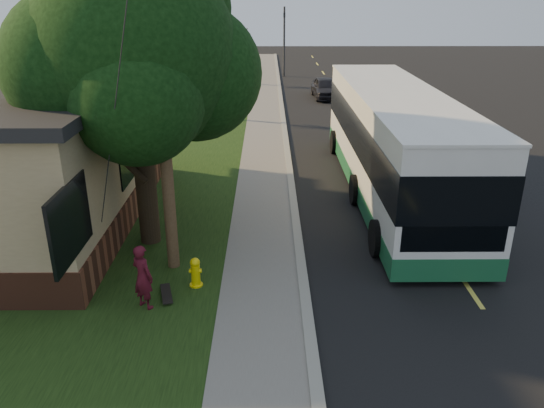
{
  "coord_description": "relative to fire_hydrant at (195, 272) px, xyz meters",
  "views": [
    {
      "loc": [
        -0.85,
        -11.16,
        6.7
      ],
      "look_at": [
        -0.75,
        1.71,
        1.5
      ],
      "focal_mm": 35.0,
      "sensor_mm": 36.0,
      "label": 1
    }
  ],
  "objects": [
    {
      "name": "fire_hydrant",
      "position": [
        0.0,
        0.0,
        0.0
      ],
      "size": [
        0.32,
        0.32,
        0.74
      ],
      "color": "yellow",
      "rests_on": "grass_verge"
    },
    {
      "name": "sidewalk",
      "position": [
        1.6,
        10.0,
        -0.39
      ],
      "size": [
        2.0,
        80.0,
        0.08
      ],
      "primitive_type": "cube",
      "color": "slate",
      "rests_on": "ground"
    },
    {
      "name": "bare_tree_near",
      "position": [
        -0.9,
        18.0,
        1.72
      ],
      "size": [
        1.38,
        1.21,
        4.31
      ],
      "color": "black",
      "rests_on": "grass_verge"
    },
    {
      "name": "dumpster",
      "position": [
        -4.96,
        6.61,
        0.22
      ],
      "size": [
        1.38,
        1.1,
        1.22
      ],
      "color": "black",
      "rests_on": "building_lot"
    },
    {
      "name": "transit_bus",
      "position": [
        6.06,
        6.53,
        1.48
      ],
      "size": [
        3.07,
        13.31,
        3.6
      ],
      "color": "silver",
      "rests_on": "ground"
    },
    {
      "name": "utility_pole",
      "position": [
        -0.71,
        0.99,
        4.2
      ],
      "size": [
        2.86,
        3.21,
        9.07
      ],
      "color": "#473321",
      "rests_on": "ground"
    },
    {
      "name": "leafy_tree",
      "position": [
        -1.57,
        2.65,
        4.73
      ],
      "size": [
        6.3,
        6.0,
        7.8
      ],
      "color": "black",
      "rests_on": "grass_verge"
    },
    {
      "name": "traffic_signal",
      "position": [
        3.1,
        34.0,
        2.73
      ],
      "size": [
        0.18,
        0.22,
        5.5
      ],
      "color": "#2D2D30",
      "rests_on": "ground"
    },
    {
      "name": "skateboard_main",
      "position": [
        -0.63,
        -0.49,
        -0.3
      ],
      "size": [
        0.45,
        0.93,
        0.08
      ],
      "color": "black",
      "rests_on": "grass_verge"
    },
    {
      "name": "grass_verge",
      "position": [
        -1.9,
        10.0,
        -0.4
      ],
      "size": [
        5.0,
        80.0,
        0.07
      ],
      "primitive_type": "cube",
      "color": "black",
      "rests_on": "ground"
    },
    {
      "name": "road",
      "position": [
        6.6,
        10.0,
        -0.43
      ],
      "size": [
        8.0,
        80.0,
        0.01
      ],
      "primitive_type": "cube",
      "color": "black",
      "rests_on": "ground"
    },
    {
      "name": "bare_tree_far",
      "position": [
        -0.4,
        30.0,
        1.57
      ],
      "size": [
        1.38,
        1.21,
        4.03
      ],
      "color": "black",
      "rests_on": "grass_verge"
    },
    {
      "name": "curb",
      "position": [
        2.6,
        10.0,
        -0.37
      ],
      "size": [
        0.25,
        80.0,
        0.12
      ],
      "primitive_type": "cube",
      "color": "gray",
      "rests_on": "ground"
    },
    {
      "name": "ground",
      "position": [
        2.6,
        0.0,
        -0.43
      ],
      "size": [
        120.0,
        120.0,
        0.0
      ],
      "primitive_type": "plane",
      "color": "black",
      "rests_on": "ground"
    },
    {
      "name": "skateboarder",
      "position": [
        -1.03,
        -0.91,
        0.4
      ],
      "size": [
        0.67,
        0.62,
        1.53
      ],
      "primitive_type": "imported",
      "rotation": [
        0.0,
        0.0,
        2.51
      ],
      "color": "#490E1B",
      "rests_on": "grass_verge"
    },
    {
      "name": "distant_car",
      "position": [
        5.59,
        24.36,
        0.24
      ],
      "size": [
        1.79,
        4.05,
        1.35
      ],
      "primitive_type": "imported",
      "rotation": [
        0.0,
        0.0,
        0.05
      ],
      "color": "black",
      "rests_on": "ground"
    }
  ]
}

